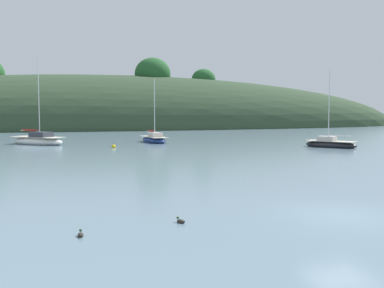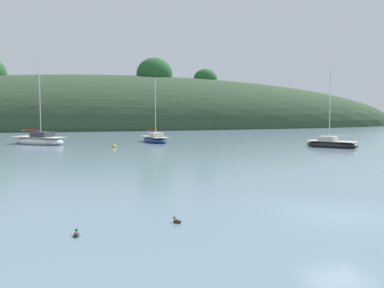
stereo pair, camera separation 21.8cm
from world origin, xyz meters
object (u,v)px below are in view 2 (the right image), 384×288
at_px(sailboat_cream_ketch, 39,140).
at_px(mooring_buoy_inner, 114,147).
at_px(sailboat_white_near, 155,139).
at_px(sailboat_yellow_far, 331,144).
at_px(duck_straggler, 76,235).
at_px(duck_lone_right, 177,221).

relative_size(sailboat_cream_ketch, mooring_buoy_inner, 18.79).
relative_size(sailboat_white_near, sailboat_cream_ketch, 0.79).
xyz_separation_m(sailboat_yellow_far, mooring_buoy_inner, (-22.17, 5.79, -0.23)).
height_order(sailboat_yellow_far, duck_straggler, sailboat_yellow_far).
bearing_deg(sailboat_cream_ketch, duck_lone_right, -80.24).
relative_size(mooring_buoy_inner, duck_lone_right, 1.34).
bearing_deg(sailboat_cream_ketch, sailboat_white_near, -2.51).
relative_size(sailboat_yellow_far, sailboat_cream_ketch, 0.82).
height_order(mooring_buoy_inner, duck_lone_right, mooring_buoy_inner).
bearing_deg(duck_lone_right, sailboat_cream_ketch, 99.76).
xyz_separation_m(sailboat_white_near, duck_lone_right, (-6.74, -38.45, -0.32)).
relative_size(sailboat_white_near, duck_straggler, 18.75).
height_order(sailboat_white_near, sailboat_cream_ketch, sailboat_cream_ketch).
height_order(sailboat_cream_ketch, duck_lone_right, sailboat_cream_ketch).
bearing_deg(sailboat_white_near, duck_straggler, -104.50).
bearing_deg(duck_straggler, duck_lone_right, 12.38).
xyz_separation_m(sailboat_white_near, sailboat_cream_ketch, (-13.46, 0.59, 0.07)).
xyz_separation_m(sailboat_yellow_far, duck_straggler, (-26.71, -26.93, -0.30)).
height_order(sailboat_white_near, duck_straggler, sailboat_white_near).
relative_size(duck_straggler, duck_lone_right, 1.05).
xyz_separation_m(sailboat_white_near, mooring_buoy_inner, (-5.60, -6.47, -0.25)).
distance_m(sailboat_yellow_far, duck_lone_right, 35.06).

